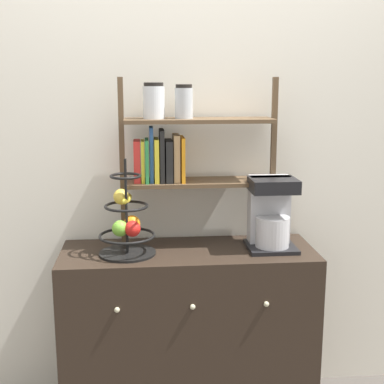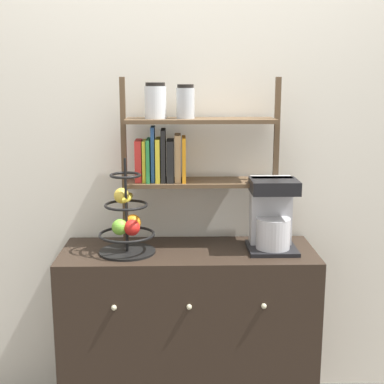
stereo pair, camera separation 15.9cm
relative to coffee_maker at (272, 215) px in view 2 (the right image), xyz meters
The scene contains 5 objects.
wall_back 0.55m from the coffee_maker, 146.65° to the left, with size 7.00×0.05×2.60m, color silver.
sideboard 0.69m from the coffee_maker, behind, with size 1.16×0.44×0.83m.
coffee_maker is the anchor object (origin of this frame).
fruit_stand 0.65m from the coffee_maker, behind, with size 0.25×0.25×0.43m.
shelf_hutch 0.53m from the coffee_maker, 166.49° to the left, with size 0.72×0.20×0.77m.
Camera 2 is at (-0.04, -2.12, 1.59)m, focal length 50.00 mm.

